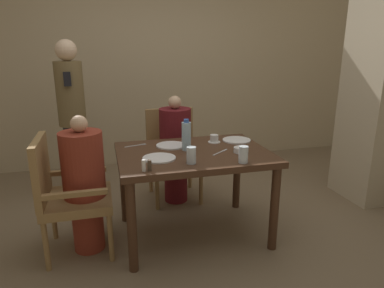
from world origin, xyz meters
The scene contains 20 objects.
ground_plane centered at (0.00, 0.00, 0.00)m, with size 16.00×16.00×0.00m, color #7A664C.
wall_back centered at (0.00, 2.09, 1.40)m, with size 8.00×0.06×2.80m.
dining_table centered at (0.00, 0.00, 0.65)m, with size 1.23×0.90×0.75m.
chair_left_side centered at (-1.02, 0.00, 0.51)m, with size 0.52×0.52×0.94m.
diner_in_left_chair centered at (-0.87, 0.00, 0.56)m, with size 0.32×0.32×1.10m.
chair_far_side centered at (0.00, 0.85, 0.51)m, with size 0.52×0.52×0.94m.
diner_in_far_chair centered at (0.00, 0.71, 0.57)m, with size 0.32×0.32×1.11m.
standing_host centered at (-1.01, 1.17, 0.89)m, with size 0.28×0.32×1.65m.
plate_main_left centered at (-0.30, -0.12, 0.76)m, with size 0.26×0.26×0.01m.
plate_main_right centered at (0.47, 0.22, 0.76)m, with size 0.26×0.26×0.01m.
plate_dessert_center centered at (-0.15, 0.20, 0.76)m, with size 0.26×0.26×0.01m.
teacup_with_saucer centered at (0.25, 0.21, 0.78)m, with size 0.11×0.11×0.07m.
bowl_small centered at (0.36, -0.13, 0.77)m, with size 0.11×0.11×0.04m.
water_bottle centered at (-0.05, 0.05, 0.87)m, with size 0.08×0.08×0.26m.
glass_tall_near centered at (0.28, -0.37, 0.82)m, with size 0.07×0.07×0.13m.
glass_tall_mid centered at (-0.09, -0.29, 0.82)m, with size 0.07×0.07×0.13m.
salt_shaker centered at (-0.45, -0.36, 0.79)m, with size 0.03×0.03×0.08m.
pepper_shaker centered at (-0.41, -0.36, 0.79)m, with size 0.03×0.03×0.08m.
fork_beside_plate centered at (-0.42, 0.29, 0.75)m, with size 0.19×0.07×0.00m.
knife_beside_plate centered at (0.21, -0.08, 0.75)m, with size 0.17×0.14×0.00m.
Camera 1 is at (-0.70, -2.58, 1.58)m, focal length 32.00 mm.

